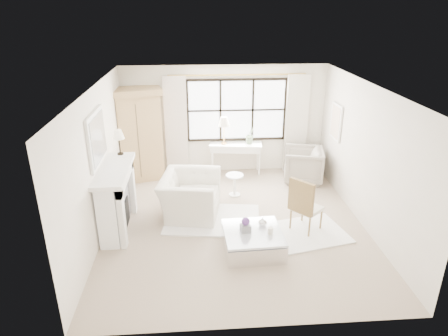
{
  "coord_description": "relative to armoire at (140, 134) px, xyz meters",
  "views": [
    {
      "loc": [
        -0.71,
        -6.85,
        4.06
      ],
      "look_at": [
        -0.2,
        0.2,
        1.12
      ],
      "focal_mm": 32.0,
      "sensor_mm": 36.0,
      "label": 1
    }
  ],
  "objects": [
    {
      "name": "wall_front",
      "position": [
        2.06,
        -5.15,
        0.21
      ],
      "size": [
        5.0,
        0.0,
        5.0
      ],
      "primitive_type": "plane",
      "rotation": [
        -1.57,
        0.0,
        0.0
      ],
      "color": "beige",
      "rests_on": "ground"
    },
    {
      "name": "armoire",
      "position": [
        0.0,
        0.0,
        0.0
      ],
      "size": [
        1.25,
        0.94,
        2.24
      ],
      "rotation": [
        0.0,
        0.0,
        0.24
      ],
      "color": "tan",
      "rests_on": "floor"
    },
    {
      "name": "art_frame",
      "position": [
        4.53,
        -0.7,
        0.41
      ],
      "size": [
        0.04,
        0.62,
        0.82
      ],
      "primitive_type": "cube",
      "color": "silver",
      "rests_on": "wall_right"
    },
    {
      "name": "ceiling",
      "position": [
        2.06,
        -2.4,
        1.56
      ],
      "size": [
        5.5,
        5.5,
        0.0
      ],
      "primitive_type": "plane",
      "rotation": [
        3.14,
        0.0,
        0.0
      ],
      "color": "silver",
      "rests_on": "ground"
    },
    {
      "name": "wingback_chair",
      "position": [
        3.92,
        -0.45,
        -0.73
      ],
      "size": [
        1.08,
        1.06,
        0.82
      ],
      "primitive_type": "imported",
      "rotation": [
        0.0,
        0.0,
        -1.8
      ],
      "color": "#9D9485",
      "rests_on": "floor"
    },
    {
      "name": "window_pane",
      "position": [
        2.36,
        0.33,
        0.46
      ],
      "size": [
        2.4,
        0.02,
        1.5
      ],
      "primitive_type": "cube",
      "color": "white",
      "rests_on": "wall_back"
    },
    {
      "name": "club_armchair",
      "position": [
        1.19,
        -1.93,
        -0.72
      ],
      "size": [
        1.32,
        1.46,
        0.84
      ],
      "primitive_type": "imported",
      "rotation": [
        0.0,
        0.0,
        1.4
      ],
      "color": "silver",
      "rests_on": "floor"
    },
    {
      "name": "curtain_right",
      "position": [
        3.86,
        0.25,
        0.1
      ],
      "size": [
        0.55,
        0.1,
        2.47
      ],
      "primitive_type": "cube",
      "color": "beige",
      "rests_on": "ground"
    },
    {
      "name": "wall_right",
      "position": [
        4.56,
        -2.4,
        0.21
      ],
      "size": [
        0.0,
        5.5,
        5.5
      ],
      "primitive_type": "plane",
      "rotation": [
        1.57,
        0.0,
        -1.57
      ],
      "color": "beige",
      "rests_on": "ground"
    },
    {
      "name": "french_chair",
      "position": [
        3.38,
        -2.74,
        -0.83
      ],
      "size": [
        0.68,
        0.68,
        1.08
      ],
      "rotation": [
        0.0,
        0.0,
        2.29
      ],
      "color": "olive",
      "rests_on": "floor"
    },
    {
      "name": "mirror_frame",
      "position": [
        -0.41,
        -2.4,
        0.7
      ],
      "size": [
        0.05,
        1.15,
        0.95
      ],
      "primitive_type": "cube",
      "color": "white",
      "rests_on": "wall_left"
    },
    {
      "name": "console_lamp",
      "position": [
        2.03,
        0.12,
        0.22
      ],
      "size": [
        0.28,
        0.28,
        0.69
      ],
      "color": "#B6823F",
      "rests_on": "console_table"
    },
    {
      "name": "mirror_glass",
      "position": [
        -0.38,
        -2.4,
        0.7
      ],
      "size": [
        0.02,
        1.0,
        0.8
      ],
      "primitive_type": "cube",
      "color": "silver",
      "rests_on": "wall_left"
    },
    {
      "name": "planter_flowers",
      "position": [
        2.16,
        -3.32,
        -0.56
      ],
      "size": [
        0.14,
        0.14,
        0.14
      ],
      "primitive_type": "sphere",
      "color": "#5C327E",
      "rests_on": "planter_box"
    },
    {
      "name": "pillar_candle",
      "position": [
        2.57,
        -3.43,
        -0.7
      ],
      "size": [
        0.09,
        0.09,
        0.12
      ],
      "primitive_type": "cylinder",
      "color": "beige",
      "rests_on": "coffee_table"
    },
    {
      "name": "planter_box",
      "position": [
        2.16,
        -3.32,
        -0.7
      ],
      "size": [
        0.19,
        0.19,
        0.13
      ],
      "primitive_type": "cube",
      "rotation": [
        0.0,
        0.0,
        0.14
      ],
      "color": "slate",
      "rests_on": "coffee_table"
    },
    {
      "name": "rug_right",
      "position": [
        3.35,
        -2.88,
        -1.13
      ],
      "size": [
        1.71,
        1.42,
        0.03
      ],
      "primitive_type": "cube",
      "rotation": [
        0.0,
        0.0,
        0.22
      ],
      "color": "white",
      "rests_on": "floor"
    },
    {
      "name": "mantel_lamp",
      "position": [
        -0.16,
        -1.69,
        0.51
      ],
      "size": [
        0.22,
        0.22,
        0.51
      ],
      "color": "black",
      "rests_on": "fireplace"
    },
    {
      "name": "coffee_table",
      "position": [
        2.29,
        -3.34,
        -0.96
      ],
      "size": [
        1.04,
        1.04,
        0.38
      ],
      "rotation": [
        0.0,
        0.0,
        0.05
      ],
      "color": "silver",
      "rests_on": "floor"
    },
    {
      "name": "art_canvas",
      "position": [
        4.51,
        -0.7,
        0.41
      ],
      "size": [
        0.01,
        0.52,
        0.72
      ],
      "primitive_type": "cube",
      "color": "beige",
      "rests_on": "wall_right"
    },
    {
      "name": "curtain_left",
      "position": [
        0.86,
        0.25,
        0.1
      ],
      "size": [
        0.55,
        0.1,
        2.47
      ],
      "primitive_type": "cube",
      "color": "beige",
      "rests_on": "ground"
    },
    {
      "name": "wall_back",
      "position": [
        2.06,
        0.35,
        0.21
      ],
      "size": [
        5.0,
        0.0,
        5.0
      ],
      "primitive_type": "plane",
      "rotation": [
        1.57,
        0.0,
        0.0
      ],
      "color": "white",
      "rests_on": "ground"
    },
    {
      "name": "coffee_vase",
      "position": [
        2.48,
        -3.15,
        -0.68
      ],
      "size": [
        0.18,
        0.18,
        0.16
      ],
      "primitive_type": "imported",
      "rotation": [
        0.0,
        0.0,
        0.18
      ],
      "color": "silver",
      "rests_on": "coffee_table"
    },
    {
      "name": "floor",
      "position": [
        2.06,
        -2.4,
        -1.14
      ],
      "size": [
        5.5,
        5.5,
        0.0
      ],
      "primitive_type": "plane",
      "color": "tan",
      "rests_on": "ground"
    },
    {
      "name": "fireplace",
      "position": [
        -0.21,
        -2.4,
        -0.49
      ],
      "size": [
        0.58,
        1.66,
        1.26
      ],
      "color": "white",
      "rests_on": "ground"
    },
    {
      "name": "orchid_plant",
      "position": [
        2.69,
        0.1,
        -0.12
      ],
      "size": [
        0.31,
        0.3,
        0.45
      ],
      "primitive_type": "imported",
      "rotation": [
        0.0,
        0.0,
        0.59
      ],
      "color": "#566B47",
      "rests_on": "console_table"
    },
    {
      "name": "side_table",
      "position": [
        2.18,
        -1.15,
        -0.81
      ],
      "size": [
        0.4,
        0.4,
        0.51
      ],
      "color": "white",
      "rests_on": "floor"
    },
    {
      "name": "window_frame",
      "position": [
        2.36,
        0.32,
        0.46
      ],
      "size": [
        2.5,
        0.04,
        1.5
      ],
      "primitive_type": null,
      "color": "black",
      "rests_on": "wall_back"
    },
    {
      "name": "console_table",
      "position": [
        2.33,
        0.12,
        -0.74
      ],
      "size": [
        1.35,
        0.62,
        0.8
      ],
      "rotation": [
        0.0,
        0.0,
        -0.13
      ],
      "color": "white",
      "rests_on": "floor"
    },
    {
      "name": "rug_left",
      "position": [
        1.64,
        -2.23,
        -1.12
      ],
      "size": [
        2.01,
        1.55,
        0.03
      ],
      "primitive_type": "cube",
      "rotation": [
        0.0,
        0.0,
        -0.14
      ],
      "color": "white",
      "rests_on": "floor"
    },
    {
      "name": "wall_left",
      "position": [
        -0.44,
        -2.4,
        0.21
      ],
      "size": [
        0.0,
        5.5,
        5.5
      ],
      "primitive_type": "plane",
      "rotation": [
        1.57,
        0.0,
        1.57
      ],
      "color": "white",
      "rests_on": "ground"
    },
    {
      "name": "curtain_rod",
      "position": [
        2.36,
        0.27,
        1.33
      ],
      "size": [
        3.3,
        0.04,
        0.04
      ],
      "primitive_type": "cylinder",
      "rotation": [
        0.0,
        1.57,
        0.0
      ],
      "color": "#B18C3D",
      "rests_on": "wall_back"
    }
  ]
}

